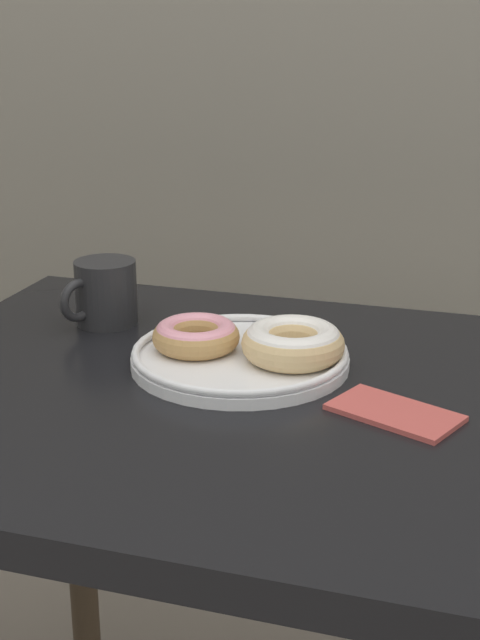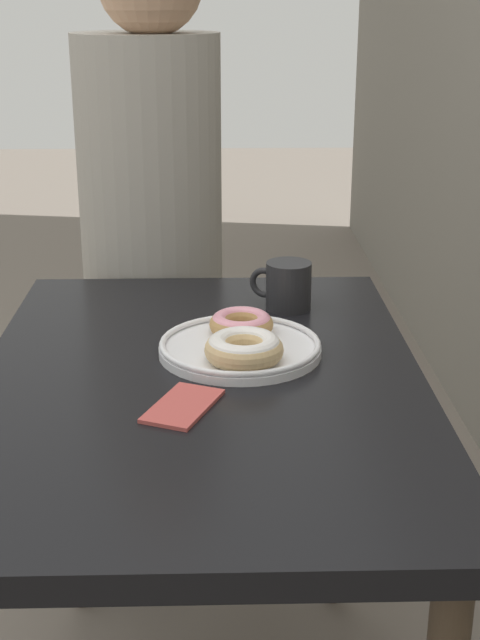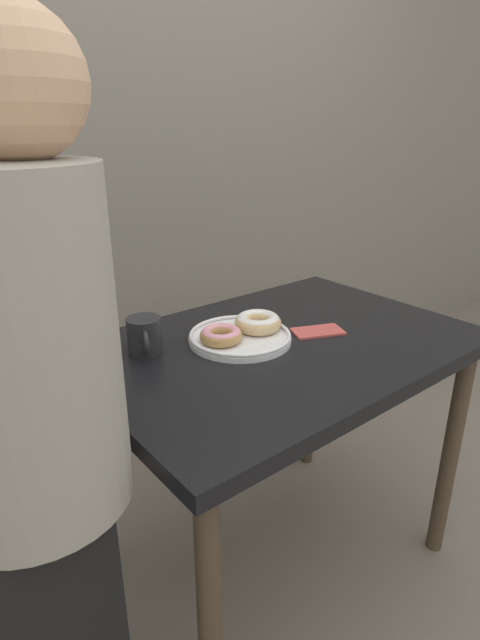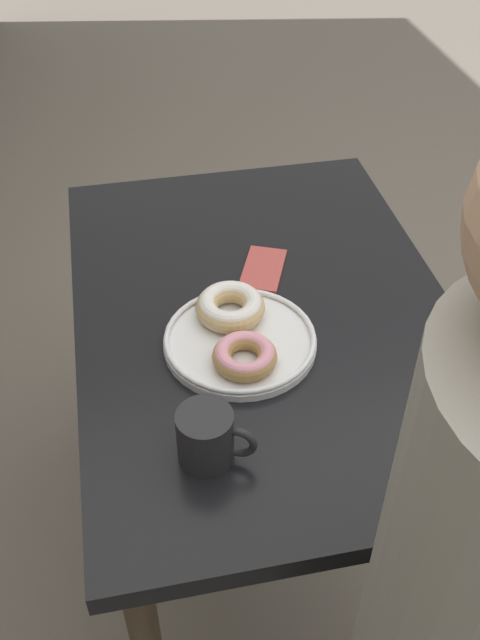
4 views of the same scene
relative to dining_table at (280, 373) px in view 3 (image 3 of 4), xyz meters
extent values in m
plane|color=#70665B|center=(0.00, -0.26, -0.67)|extent=(14.00, 14.00, 0.00)
cube|color=slate|center=(0.00, 0.87, 0.63)|extent=(8.00, 0.05, 2.60)
cube|color=black|center=(0.00, 0.00, 0.08)|extent=(1.02, 0.70, 0.04)
cylinder|color=#473828|center=(-0.45, -0.29, -0.31)|extent=(0.05, 0.05, 0.73)
cylinder|color=#473828|center=(0.45, -0.29, -0.31)|extent=(0.05, 0.05, 0.73)
cylinder|color=#473828|center=(-0.45, 0.29, -0.31)|extent=(0.05, 0.05, 0.73)
cylinder|color=#473828|center=(0.45, 0.29, -0.31)|extent=(0.05, 0.05, 0.73)
cylinder|color=white|center=(-0.09, 0.06, 0.10)|extent=(0.27, 0.27, 0.01)
torus|color=white|center=(-0.09, 0.06, 0.12)|extent=(0.27, 0.27, 0.01)
torus|color=#D6B27A|center=(-0.02, 0.07, 0.13)|extent=(0.14, 0.14, 0.04)
torus|color=white|center=(-0.02, 0.07, 0.14)|extent=(0.13, 0.13, 0.03)
torus|color=#B2844C|center=(-0.15, 0.07, 0.13)|extent=(0.14, 0.14, 0.03)
torus|color=pink|center=(-0.15, 0.07, 0.13)|extent=(0.13, 0.13, 0.03)
cylinder|color=#232326|center=(-0.31, 0.16, 0.14)|extent=(0.09, 0.09, 0.09)
cylinder|color=#382114|center=(-0.31, 0.16, 0.18)|extent=(0.07, 0.07, 0.00)
torus|color=#232326|center=(-0.33, 0.12, 0.14)|extent=(0.04, 0.06, 0.06)
cylinder|color=gray|center=(-0.68, -0.12, 0.31)|extent=(0.32, 0.32, 0.55)
sphere|color=tan|center=(-0.62, -0.10, 0.69)|extent=(0.22, 0.22, 0.22)
cube|color=#BC4C47|center=(0.12, -0.02, 0.10)|extent=(0.16, 0.12, 0.01)
camera|label=1|loc=(0.22, -0.92, 0.51)|focal=50.00mm
camera|label=2|loc=(1.29, 0.03, 0.66)|focal=50.00mm
camera|label=3|loc=(-0.84, -0.87, 0.63)|focal=28.00mm
camera|label=4|loc=(-0.98, 0.25, 0.97)|focal=40.00mm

